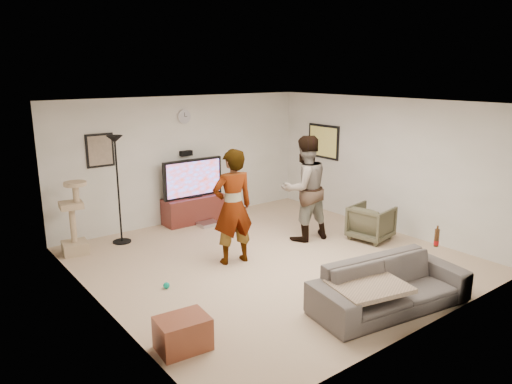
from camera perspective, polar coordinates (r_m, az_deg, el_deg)
floor at (r=7.86m, az=1.82°, el=-8.06°), size 5.50×5.50×0.02m
ceiling at (r=7.29m, az=1.98°, el=10.60°), size 5.50×5.50×0.02m
wall_back at (r=9.72m, az=-8.46°, el=3.87°), size 5.50×0.04×2.50m
wall_front at (r=5.71m, az=19.73°, el=-4.18°), size 5.50×0.04×2.50m
wall_left at (r=6.17m, az=-18.30°, el=-2.70°), size 0.04×5.50×2.50m
wall_right at (r=9.43m, az=14.96°, el=3.22°), size 0.04×5.50×2.50m
wall_clock at (r=9.58m, az=-8.55°, el=8.85°), size 0.26×0.04×0.26m
wall_speaker at (r=9.64m, az=-8.31°, el=4.58°), size 0.25×0.10×0.10m
picture_back at (r=8.95m, az=-18.04°, el=4.72°), size 0.42×0.03×0.52m
picture_right at (r=10.41m, az=8.00°, el=5.96°), size 0.03×0.78×0.62m
tv_stand at (r=9.75m, az=-7.39°, el=-2.04°), size 1.26×0.45×0.52m
console_box at (r=9.53m, az=-5.68°, el=-3.79°), size 0.40×0.30×0.07m
tv at (r=9.59m, az=-7.51°, el=1.65°), size 1.28×0.08×0.76m
tv_screen at (r=9.55m, az=-7.38°, el=1.60°), size 1.18×0.01×0.67m
floor_lamp at (r=8.66m, az=-16.04°, el=0.18°), size 0.32×0.32×1.90m
cat_tree at (r=8.46m, az=-20.99°, el=-2.91°), size 0.45×0.45×1.23m
person_left at (r=7.47m, az=-2.78°, el=-1.77°), size 0.73×0.54×1.83m
person_right at (r=8.55m, az=5.79°, el=0.42°), size 1.01×0.85×1.88m
sofa at (r=6.46m, az=15.65°, el=-10.66°), size 2.21×1.15×0.62m
throw_blanket at (r=6.11m, az=13.28°, el=-10.88°), size 1.03×0.88×0.06m
beer_bottle at (r=7.06m, az=20.67°, el=-5.12°), size 0.06×0.06×0.25m
armchair at (r=8.89m, az=13.51°, el=-3.55°), size 0.80×0.79×0.63m
side_table at (r=5.52m, az=-8.70°, el=-16.26°), size 0.59×0.47×0.37m
toy_ball at (r=6.97m, az=-10.60°, el=-10.85°), size 0.09×0.09×0.09m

